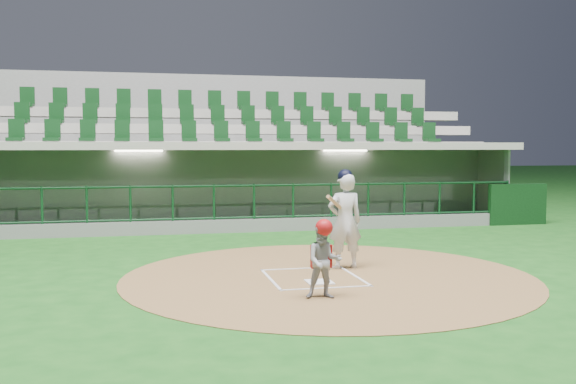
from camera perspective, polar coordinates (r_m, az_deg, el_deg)
The scene contains 8 objects.
ground at distance 11.48m, azimuth 1.88°, elevation -7.39°, with size 120.00×120.00×0.00m, color #154A15.
dirt_circle at distance 11.37m, azimuth 3.61°, elevation -7.48°, with size 7.20×7.20×0.01m, color brown.
home_plate at distance 10.81m, azimuth 2.80°, elevation -7.99°, with size 0.43×0.43×0.02m, color white.
batter_box_chalk at distance 11.19m, azimuth 2.26°, elevation -7.60°, with size 1.55×1.80×0.01m.
dugout_structure at distance 18.98m, azimuth -4.17°, elevation 0.04°, with size 16.40×3.70×3.00m.
seating_deck at distance 22.00m, azimuth -5.15°, elevation 1.79°, with size 17.00×6.72×5.15m.
batter at distance 11.96m, azimuth 5.08°, elevation -2.41°, with size 0.86×0.86×1.85m.
catcher at distance 9.62m, azimuth 3.20°, elevation -5.97°, with size 0.60×0.50×1.19m.
Camera 1 is at (-2.78, -10.90, 2.27)m, focal length 40.00 mm.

